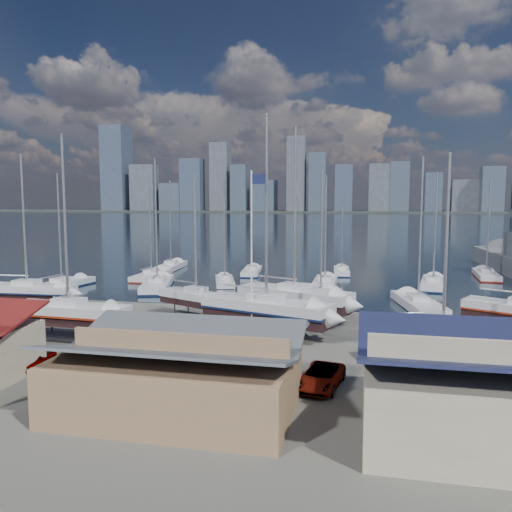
# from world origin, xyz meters

# --- Properties ---
(ground) EXTENTS (1400.00, 1400.00, 0.00)m
(ground) POSITION_xyz_m (0.00, -10.00, 0.00)
(ground) COLOR #605E59
(ground) RESTS_ON ground
(water) EXTENTS (1400.00, 600.00, 0.40)m
(water) POSITION_xyz_m (0.00, 300.00, -0.15)
(water) COLOR #1B2840
(water) RESTS_ON ground
(far_shore) EXTENTS (1400.00, 80.00, 2.20)m
(far_shore) POSITION_xyz_m (0.00, 560.00, 1.10)
(far_shore) COLOR #2D332D
(far_shore) RESTS_ON ground
(skyline) EXTENTS (639.14, 43.80, 107.69)m
(skyline) POSITION_xyz_m (-7.83, 553.76, 39.09)
(skyline) COLOR #475166
(skyline) RESTS_ON far_shore
(shed_grey) EXTENTS (12.60, 8.40, 4.17)m
(shed_grey) POSITION_xyz_m (0.00, -26.00, 2.15)
(shed_grey) COLOR #8C6B4C
(shed_grey) RESTS_ON ground
(shed_blue) EXTENTS (13.65, 9.45, 4.71)m
(shed_blue) POSITION_xyz_m (16.00, -26.00, 2.42)
(shed_blue) COLOR #BFB293
(shed_blue) RESTS_ON ground
(sailboat_cradle_0) EXTENTS (9.76, 3.18, 15.61)m
(sailboat_cradle_0) POSITION_xyz_m (-23.49, -6.66, 2.05)
(sailboat_cradle_0) COLOR #2D2D33
(sailboat_cradle_0) RESTS_ON ground
(sailboat_cradle_1) EXTENTS (10.11, 3.31, 16.11)m
(sailboat_cradle_1) POSITION_xyz_m (-13.56, -14.90, 2.08)
(sailboat_cradle_1) COLOR #2D2D33
(sailboat_cradle_1) RESTS_ON ground
(sailboat_cradle_2) EXTENTS (8.16, 5.44, 13.24)m
(sailboat_cradle_2) POSITION_xyz_m (-6.04, -5.76, 1.94)
(sailboat_cradle_2) COLOR #2D2D33
(sailboat_cradle_2) RESTS_ON ground
(sailboat_cradle_3) EXTENTS (11.53, 6.54, 17.83)m
(sailboat_cradle_3) POSITION_xyz_m (1.66, -10.52, 2.17)
(sailboat_cradle_3) COLOR #2D2D33
(sailboat_cradle_3) RESTS_ON ground
(sailboat_cradle_4) EXTENTS (11.24, 7.02, 17.67)m
(sailboat_cradle_4) POSITION_xyz_m (3.17, -4.71, 2.16)
(sailboat_cradle_4) COLOR #2D2D33
(sailboat_cradle_4) RESTS_ON ground
(sailboat_cradle_5) EXTENTS (8.95, 5.04, 14.11)m
(sailboat_cradle_5) POSITION_xyz_m (14.73, -14.85, 1.97)
(sailboat_cradle_5) COLOR #2D2D33
(sailboat_cradle_5) RESTS_ON ground
(sailboat_moored_0) EXTENTS (3.93, 10.43, 15.22)m
(sailboat_moored_0) POSITION_xyz_m (-28.21, 6.20, 0.31)
(sailboat_moored_0) COLOR black
(sailboat_moored_0) RESTS_ON water
(sailboat_moored_1) EXTENTS (2.76, 9.67, 14.42)m
(sailboat_moored_1) POSITION_xyz_m (-20.47, 16.38, 0.31)
(sailboat_moored_1) COLOR black
(sailboat_moored_1) RESTS_ON water
(sailboat_moored_2) EXTENTS (3.74, 10.30, 15.22)m
(sailboat_moored_2) POSITION_xyz_m (-21.59, 26.70, 0.32)
(sailboat_moored_2) COLOR black
(sailboat_moored_2) RESTS_ON water
(sailboat_moored_3) EXTENTS (6.37, 11.93, 17.18)m
(sailboat_moored_3) POSITION_xyz_m (-16.20, 8.63, 0.31)
(sailboat_moored_3) COLOR black
(sailboat_moored_3) RESTS_ON water
(sailboat_moored_4) EXTENTS (4.81, 8.68, 12.63)m
(sailboat_moored_4) POSITION_xyz_m (-8.74, 13.65, 0.32)
(sailboat_moored_4) COLOR black
(sailboat_moored_4) RESTS_ON water
(sailboat_moored_5) EXTENTS (3.66, 9.25, 13.46)m
(sailboat_moored_5) POSITION_xyz_m (-7.39, 23.99, 0.31)
(sailboat_moored_5) COLOR black
(sailboat_moored_5) RESTS_ON water
(sailboat_moored_6) EXTENTS (4.40, 10.30, 14.91)m
(sailboat_moored_6) POSITION_xyz_m (4.87, 4.12, 0.31)
(sailboat_moored_6) COLOR black
(sailboat_moored_6) RESTS_ON water
(sailboat_moored_7) EXTENTS (2.85, 10.00, 15.07)m
(sailboat_moored_7) POSITION_xyz_m (4.50, 14.58, 0.32)
(sailboat_moored_7) COLOR black
(sailboat_moored_7) RESTS_ON water
(sailboat_moored_8) EXTENTS (2.85, 8.48, 12.49)m
(sailboat_moored_8) POSITION_xyz_m (6.09, 27.12, 0.31)
(sailboat_moored_8) COLOR black
(sailboat_moored_8) RESTS_ON water
(sailboat_moored_9) EXTENTS (5.04, 11.13, 16.24)m
(sailboat_moored_9) POSITION_xyz_m (14.95, 3.00, 0.32)
(sailboat_moored_9) COLOR black
(sailboat_moored_9) RESTS_ON water
(sailboat_moored_10) EXTENTS (4.49, 10.71, 15.53)m
(sailboat_moored_10) POSITION_xyz_m (18.27, 17.35, 0.31)
(sailboat_moored_10) COLOR black
(sailboat_moored_10) RESTS_ON water
(sailboat_moored_11) EXTENTS (3.56, 10.19, 14.95)m
(sailboat_moored_11) POSITION_xyz_m (26.84, 27.31, 0.31)
(sailboat_moored_11) COLOR black
(sailboat_moored_11) RESTS_ON water
(car_a) EXTENTS (2.17, 4.02, 1.30)m
(car_a) POSITION_xyz_m (-11.62, -21.86, 0.65)
(car_a) COLOR gray
(car_a) RESTS_ON ground
(car_b) EXTENTS (5.23, 2.91, 1.63)m
(car_b) POSITION_xyz_m (-6.72, -18.42, 0.82)
(car_b) COLOR gray
(car_b) RESTS_ON ground
(car_c) EXTENTS (2.89, 4.96, 1.30)m
(car_c) POSITION_xyz_m (7.06, -21.30, 0.65)
(car_c) COLOR gray
(car_c) RESTS_ON ground
(car_d) EXTENTS (3.28, 5.58, 1.52)m
(car_d) POSITION_xyz_m (2.97, -18.26, 0.76)
(car_d) COLOR gray
(car_d) RESTS_ON ground
(flagpole) EXTENTS (1.17, 0.12, 13.35)m
(flagpole) POSITION_xyz_m (0.77, -11.59, 7.78)
(flagpole) COLOR white
(flagpole) RESTS_ON ground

